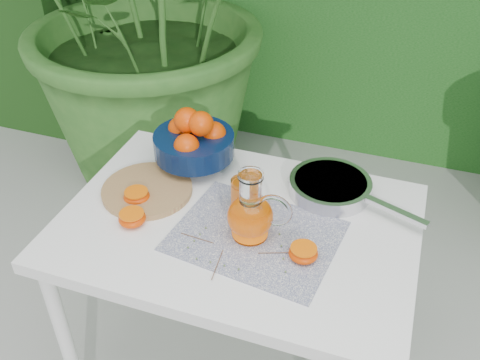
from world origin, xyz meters
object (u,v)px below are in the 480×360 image
(white_table, at_px, (238,242))
(juice_pitcher, at_px, (251,215))
(cutting_board, at_px, (147,190))
(fruit_bowl, at_px, (194,140))
(saute_pan, at_px, (331,186))

(white_table, height_order, juice_pitcher, juice_pitcher)
(cutting_board, xyz_separation_m, juice_pitcher, (0.36, -0.08, 0.07))
(fruit_bowl, bearing_deg, white_table, -44.93)
(fruit_bowl, xyz_separation_m, juice_pitcher, (0.28, -0.27, -0.02))
(white_table, xyz_separation_m, fruit_bowl, (-0.22, 0.22, 0.17))
(cutting_board, bearing_deg, white_table, -6.54)
(cutting_board, xyz_separation_m, saute_pan, (0.53, 0.18, 0.02))
(fruit_bowl, relative_size, saute_pan, 0.60)
(fruit_bowl, bearing_deg, juice_pitcher, -44.13)
(white_table, height_order, fruit_bowl, fruit_bowl)
(white_table, height_order, cutting_board, cutting_board)
(cutting_board, xyz_separation_m, fruit_bowl, (0.08, 0.19, 0.08))
(juice_pitcher, bearing_deg, fruit_bowl, 135.87)
(cutting_board, height_order, saute_pan, saute_pan)
(fruit_bowl, xyz_separation_m, saute_pan, (0.45, -0.01, -0.07))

